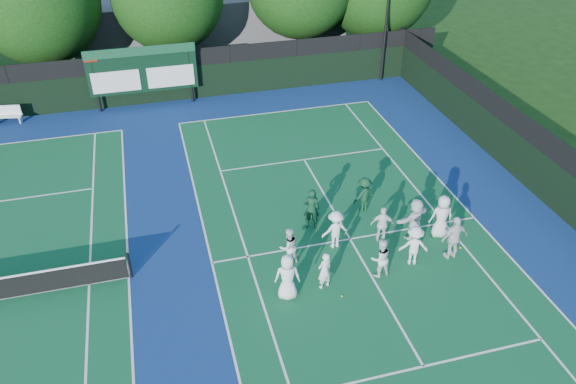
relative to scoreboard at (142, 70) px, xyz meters
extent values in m
plane|color=#16360E|center=(7.01, -15.59, -2.19)|extent=(120.00, 120.00, 0.00)
cube|color=navy|center=(1.01, -14.59, -2.19)|extent=(34.00, 32.00, 0.01)
cube|color=#11562D|center=(7.01, -14.59, -2.18)|extent=(10.97, 23.77, 0.00)
cube|color=white|center=(7.01, -2.70, -2.18)|extent=(10.97, 0.08, 0.00)
cube|color=white|center=(1.53, -14.59, -2.18)|extent=(0.08, 23.77, 0.00)
cube|color=white|center=(12.50, -14.59, -2.18)|extent=(0.08, 23.77, 0.00)
cube|color=white|center=(2.90, -14.59, -2.18)|extent=(0.08, 23.77, 0.00)
cube|color=white|center=(11.13, -14.59, -2.18)|extent=(0.08, 23.77, 0.00)
cube|color=white|center=(7.01, -20.99, -2.18)|extent=(8.23, 0.08, 0.00)
cube|color=white|center=(7.01, -8.19, -2.18)|extent=(8.23, 0.08, 0.00)
cube|color=white|center=(7.01, -14.59, -2.18)|extent=(0.08, 12.80, 0.00)
cube|color=white|center=(-6.99, -2.70, -2.18)|extent=(10.97, 0.08, 0.00)
cube|color=white|center=(-1.50, -14.59, -2.18)|extent=(0.08, 23.77, 0.00)
cube|color=white|center=(-2.87, -14.59, -2.18)|extent=(0.08, 23.77, 0.00)
cube|color=black|center=(1.01, 0.41, -1.19)|extent=(34.00, 0.08, 2.00)
cube|color=black|center=(1.01, 0.41, 0.31)|extent=(34.00, 0.05, 1.00)
cube|color=black|center=(16.01, -14.59, -1.19)|extent=(0.08, 32.00, 2.00)
cube|color=black|center=(16.01, -14.59, 0.31)|extent=(0.05, 32.00, 1.00)
cylinder|color=black|center=(-2.59, 0.01, -0.44)|extent=(0.16, 0.16, 3.50)
cylinder|color=black|center=(2.61, 0.01, -0.44)|extent=(0.16, 0.16, 3.50)
cube|color=black|center=(0.01, 0.01, 0.01)|extent=(6.00, 0.15, 2.60)
cube|color=#14472A|center=(0.01, -0.09, 1.11)|extent=(6.00, 0.05, 0.50)
cube|color=white|center=(-1.49, -0.09, -0.49)|extent=(2.60, 0.04, 1.20)
cube|color=white|center=(1.51, -0.09, -0.49)|extent=(2.60, 0.04, 1.20)
cube|color=maroon|center=(-2.59, -0.09, 1.01)|extent=(0.70, 0.04, 0.50)
cube|color=#5D5D62|center=(5.01, 8.41, -0.19)|extent=(18.00, 6.00, 4.00)
cylinder|color=black|center=(14.51, 0.11, 2.81)|extent=(0.16, 0.16, 10.00)
cylinder|color=black|center=(-1.39, -14.59, -1.64)|extent=(0.10, 0.10, 1.10)
cube|color=white|center=(-7.43, -0.29, -1.74)|extent=(1.65, 0.70, 0.06)
cube|color=white|center=(-7.43, -0.13, -1.44)|extent=(1.59, 0.34, 0.53)
cube|color=white|center=(-6.79, -0.29, -1.98)|extent=(0.13, 0.38, 0.43)
cylinder|color=black|center=(-5.19, 3.91, -0.89)|extent=(0.44, 0.44, 2.61)
sphere|color=#0F330B|center=(-5.19, 3.91, 3.03)|extent=(6.99, 6.99, 6.99)
sphere|color=#0F330B|center=(-4.59, 4.21, 2.34)|extent=(4.89, 4.89, 4.89)
cylinder|color=black|center=(2.07, 3.91, -0.85)|extent=(0.44, 0.44, 2.68)
sphere|color=#0F330B|center=(2.67, 4.21, 2.31)|extent=(4.64, 4.64, 4.64)
cylinder|color=black|center=(10.25, 3.91, -0.79)|extent=(0.44, 0.44, 2.80)
cylinder|color=black|center=(15.37, 3.91, -0.96)|extent=(0.44, 0.44, 2.46)
sphere|color=#D5EA1B|center=(5.63, -17.53, -2.16)|extent=(0.07, 0.07, 0.07)
sphere|color=#D5EA1B|center=(6.90, -13.02, -2.16)|extent=(0.07, 0.07, 0.07)
sphere|color=#D5EA1B|center=(10.94, -16.23, -2.16)|extent=(0.07, 0.07, 0.07)
sphere|color=#D5EA1B|center=(9.16, -10.83, -2.16)|extent=(0.07, 0.07, 0.07)
sphere|color=#D5EA1B|center=(10.09, -13.83, -2.16)|extent=(0.07, 0.07, 0.07)
imported|color=white|center=(3.81, -17.01, -1.29)|extent=(0.99, 0.76, 1.80)
imported|color=white|center=(5.18, -16.88, -1.44)|extent=(0.64, 0.52, 1.51)
imported|color=white|center=(7.29, -16.79, -1.41)|extent=(0.81, 0.66, 1.57)
imported|color=white|center=(8.74, -16.49, -1.37)|extent=(1.19, 0.89, 1.63)
imported|color=silver|center=(10.32, -16.58, -1.27)|extent=(1.12, 0.55, 1.84)
imported|color=silver|center=(4.30, -15.30, -1.42)|extent=(0.87, 0.74, 1.55)
imported|color=white|center=(6.27, -14.82, -1.39)|extent=(1.08, 0.67, 1.61)
imported|color=white|center=(8.16, -14.96, -1.42)|extent=(0.98, 0.68, 1.55)
imported|color=white|center=(9.45, -15.08, -1.31)|extent=(1.72, 1.11, 1.77)
imported|color=white|center=(10.50, -15.25, -1.27)|extent=(0.98, 0.72, 1.84)
imported|color=#0E341F|center=(5.76, -13.40, -1.29)|extent=(0.75, 0.59, 1.81)
imported|color=#103B20|center=(8.22, -12.86, -1.40)|extent=(1.16, 0.88, 1.58)
camera|label=1|loc=(0.14, -30.72, 11.66)|focal=35.00mm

